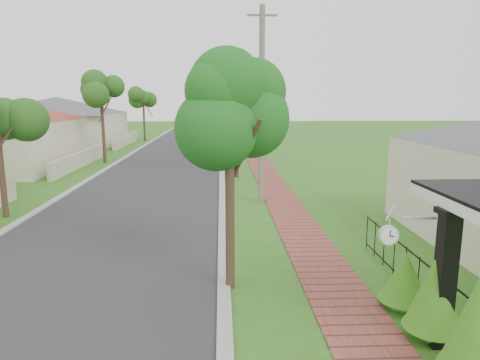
# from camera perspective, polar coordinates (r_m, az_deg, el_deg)

# --- Properties ---
(ground) EXTENTS (160.00, 160.00, 0.00)m
(ground) POSITION_cam_1_polar(r_m,az_deg,el_deg) (9.07, -6.41, -18.07)
(ground) COLOR #346016
(ground) RESTS_ON ground
(road) EXTENTS (7.00, 120.00, 0.02)m
(road) POSITION_cam_1_polar(r_m,az_deg,el_deg) (28.50, -9.80, 1.75)
(road) COLOR #28282B
(road) RESTS_ON ground
(kerb_right) EXTENTS (0.30, 120.00, 0.10)m
(kerb_right) POSITION_cam_1_polar(r_m,az_deg,el_deg) (28.27, -2.44, 1.83)
(kerb_right) COLOR #9E9E99
(kerb_right) RESTS_ON ground
(kerb_left) EXTENTS (0.30, 120.00, 0.10)m
(kerb_left) POSITION_cam_1_polar(r_m,az_deg,el_deg) (29.19, -16.93, 1.65)
(kerb_left) COLOR #9E9E99
(kerb_left) RESTS_ON ground
(sidewalk) EXTENTS (1.50, 120.00, 0.03)m
(sidewalk) POSITION_cam_1_polar(r_m,az_deg,el_deg) (28.39, 2.82, 1.86)
(sidewalk) COLOR #99483D
(sidewalk) RESTS_ON ground
(porch_post) EXTENTS (0.48, 0.48, 2.52)m
(porch_post) POSITION_cam_1_polar(r_m,az_deg,el_deg) (8.60, 25.58, -12.49)
(porch_post) COLOR black
(porch_post) RESTS_ON ground
(picket_fence) EXTENTS (0.03, 8.02, 1.00)m
(picket_fence) POSITION_cam_1_polar(r_m,az_deg,el_deg) (9.79, 24.37, -13.28)
(picket_fence) COLOR black
(picket_fence) RESTS_ON ground
(street_trees) EXTENTS (10.70, 37.65, 5.89)m
(street_trees) POSITION_cam_1_polar(r_m,az_deg,el_deg) (34.95, -8.43, 10.88)
(street_trees) COLOR #382619
(street_trees) RESTS_ON ground
(hedge_row) EXTENTS (0.94, 4.63, 2.09)m
(hedge_row) POSITION_cam_1_polar(r_m,az_deg,el_deg) (8.30, 26.38, -15.81)
(hedge_row) COLOR #297016
(hedge_row) RESTS_ON ground
(far_house_grey) EXTENTS (15.56, 15.56, 4.60)m
(far_house_grey) POSITION_cam_1_polar(r_m,az_deg,el_deg) (44.78, -23.11, 7.27)
(far_house_grey) COLOR beige
(far_house_grey) RESTS_ON ground
(parked_car_red) EXTENTS (2.16, 4.65, 1.54)m
(parked_car_red) POSITION_cam_1_polar(r_m,az_deg,el_deg) (34.14, -4.72, 4.64)
(parked_car_red) COLOR #5A1B0D
(parked_car_red) RESTS_ON ground
(parked_car_white) EXTENTS (1.86, 4.96, 1.62)m
(parked_car_white) POSITION_cam_1_polar(r_m,az_deg,el_deg) (39.92, -4.49, 5.57)
(parked_car_white) COLOR silver
(parked_car_white) RESTS_ON ground
(near_tree) EXTENTS (1.99, 1.99, 5.10)m
(near_tree) POSITION_cam_1_polar(r_m,az_deg,el_deg) (9.44, -1.41, 8.87)
(near_tree) COLOR #382619
(near_tree) RESTS_ON ground
(utility_pole) EXTENTS (1.20, 0.24, 8.07)m
(utility_pole) POSITION_cam_1_polar(r_m,az_deg,el_deg) (18.01, 2.88, 9.85)
(utility_pole) COLOR slate
(utility_pole) RESTS_ON ground
(station_clock) EXTENTS (1.04, 0.13, 0.53)m
(station_clock) POSITION_cam_1_polar(r_m,az_deg,el_deg) (8.31, 19.53, -6.76)
(station_clock) COLOR silver
(station_clock) RESTS_ON ground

